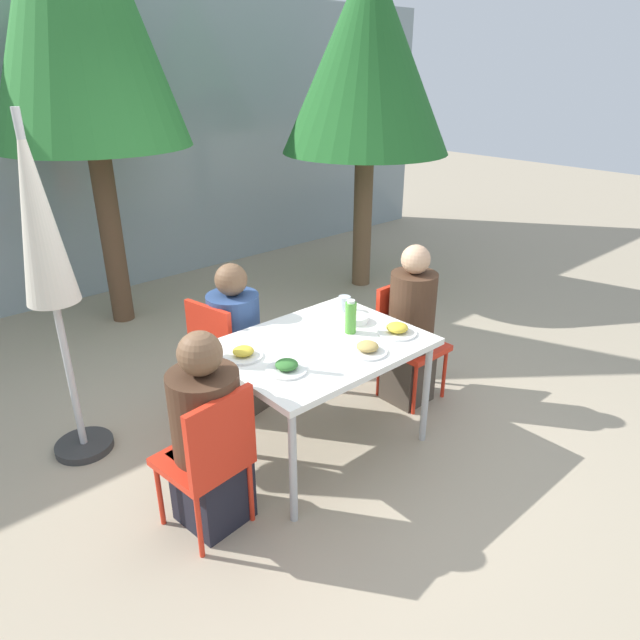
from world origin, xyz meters
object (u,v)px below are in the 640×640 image
person_far (235,345)px  person_left (208,438)px  person_right (410,330)px  chair_right (405,333)px  chair_left (211,453)px  closed_umbrella (41,232)px  bottle (351,317)px  drinking_cup (344,304)px  chair_far (222,350)px  tree_behind_left (368,56)px  salad_bowl (355,319)px

person_far → person_left: bearing=-52.8°
person_right → person_far: 1.23m
chair_right → chair_left: bearing=8.2°
chair_left → closed_umbrella: closed_umbrella is taller
chair_left → bottle: size_ratio=3.92×
person_left → drinking_cup: person_left is taller
person_left → chair_right: bearing=-0.6°
person_right → drinking_cup: (-0.41, 0.25, 0.24)m
person_left → person_far: (0.72, 0.81, -0.01)m
chair_right → bottle: (-0.67, -0.10, 0.36)m
person_right → chair_far: person_right is taller
chair_left → chair_far: same height
person_right → tree_behind_left: (1.51, 1.95, 1.79)m
person_right → chair_far: size_ratio=1.39×
person_far → bottle: size_ratio=5.06×
chair_left → chair_far: size_ratio=1.00×
bottle → person_right: bearing=2.0°
closed_umbrella → bottle: size_ratio=9.59×
chair_right → tree_behind_left: bearing=-128.2°
chair_far → person_far: bearing=58.1°
person_right → drinking_cup: person_right is taller
person_left → drinking_cup: size_ratio=10.99×
person_left → chair_right: 1.78m
salad_bowl → tree_behind_left: bearing=43.4°
chair_right → person_far: bearing=-31.2°
chair_left → tree_behind_left: 4.32m
chair_left → salad_bowl: size_ratio=5.05×
chair_right → chair_far: (-1.14, 0.66, 0.00)m
chair_far → closed_umbrella: 1.35m
drinking_cup → tree_behind_left: bearing=41.6°
chair_left → bottle: 1.21m
closed_umbrella → tree_behind_left: 3.77m
chair_far → person_far: (0.09, -0.03, 0.02)m
person_right → person_far: size_ratio=1.08×
chair_right → person_left: bearing=5.6°
salad_bowl → tree_behind_left: size_ratio=0.05×
chair_left → person_far: 1.17m
person_right → bottle: (-0.62, -0.02, 0.29)m
chair_far → person_far: person_far is taller
chair_right → person_far: 1.23m
chair_left → person_right: bearing=-0.4°
salad_bowl → tree_behind_left: tree_behind_left is taller
chair_left → person_left: 0.10m
chair_left → person_right: person_right is taller
person_left → chair_far: size_ratio=1.32×
bottle → chair_far: bearing=121.7°
person_left → bottle: person_left is taller
closed_umbrella → chair_far: bearing=-14.3°
chair_left → closed_umbrella: 1.53m
person_far → closed_umbrella: closed_umbrella is taller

